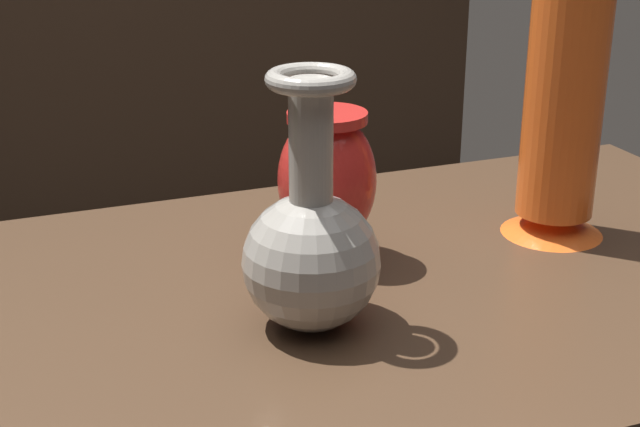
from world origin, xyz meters
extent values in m
cube|color=#422D1E|center=(0.00, 0.00, 0.78)|extent=(1.20, 0.64, 0.05)
cube|color=#422D1E|center=(0.00, 2.20, 0.47)|extent=(2.60, 0.40, 0.95)
sphere|color=gray|center=(-0.04, -0.07, 0.87)|extent=(0.13, 0.13, 0.13)
cylinder|color=gray|center=(-0.04, -0.07, 0.98)|extent=(0.04, 0.04, 0.12)
torus|color=gray|center=(-0.04, -0.07, 1.04)|extent=(0.08, 0.08, 0.02)
cone|color=#E55B1E|center=(0.31, 0.05, 0.81)|extent=(0.12, 0.12, 0.03)
cylinder|color=#E55B1E|center=(0.31, 0.05, 0.98)|extent=(0.09, 0.09, 0.32)
cylinder|color=red|center=(0.03, 0.07, 0.81)|extent=(0.06, 0.06, 0.02)
ellipsoid|color=red|center=(0.03, 0.07, 0.89)|extent=(0.11, 0.11, 0.15)
cylinder|color=red|center=(0.03, 0.07, 0.96)|extent=(0.09, 0.09, 0.01)
camera|label=1|loc=(-0.32, -0.82, 1.23)|focal=51.99mm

